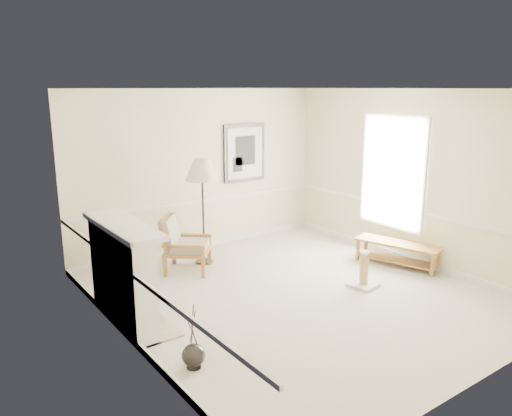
{
  "coord_description": "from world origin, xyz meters",
  "views": [
    {
      "loc": [
        -4.4,
        -5.09,
        2.92
      ],
      "look_at": [
        -0.23,
        0.7,
        1.19
      ],
      "focal_mm": 35.0,
      "sensor_mm": 36.0,
      "label": 1
    }
  ],
  "objects": [
    {
      "name": "scratching_post",
      "position": [
        1.01,
        -0.34,
        0.17
      ],
      "size": [
        0.44,
        0.44,
        0.55
      ],
      "rotation": [
        0.0,
        0.0,
        0.16
      ],
      "color": "white",
      "rests_on": "ground"
    },
    {
      "name": "fireplace",
      "position": [
        -2.34,
        0.6,
        0.64
      ],
      "size": [
        0.64,
        1.64,
        1.31
      ],
      "color": "white",
      "rests_on": "ground"
    },
    {
      "name": "room",
      "position": [
        0.14,
        0.08,
        1.87
      ],
      "size": [
        5.04,
        5.54,
        2.92
      ],
      "color": "beige",
      "rests_on": "ground"
    },
    {
      "name": "floor_vase",
      "position": [
        -2.15,
        -0.82,
        0.13
      ],
      "size": [
        0.25,
        0.25,
        0.74
      ],
      "rotation": [
        0.0,
        0.0,
        -0.29
      ],
      "color": "black",
      "rests_on": "ground"
    },
    {
      "name": "floor_lamp",
      "position": [
        -0.4,
        1.98,
        1.56
      ],
      "size": [
        0.67,
        0.67,
        1.79
      ],
      "rotation": [
        0.0,
        0.0,
        -0.21
      ],
      "color": "black",
      "rests_on": "ground"
    },
    {
      "name": "bench",
      "position": [
        2.15,
        -0.04,
        0.27
      ],
      "size": [
        0.81,
        1.47,
        0.4
      ],
      "rotation": [
        0.0,
        0.0,
        0.29
      ],
      "color": "brown",
      "rests_on": "ground"
    },
    {
      "name": "armchair",
      "position": [
        -0.89,
        1.86,
        0.49
      ],
      "size": [
        1.0,
        0.99,
        0.91
      ],
      "rotation": [
        0.0,
        0.0,
        0.87
      ],
      "color": "brown",
      "rests_on": "ground"
    },
    {
      "name": "ground",
      "position": [
        0.0,
        0.0,
        0.0
      ],
      "size": [
        5.5,
        5.5,
        0.0
      ],
      "primitive_type": "plane",
      "color": "silver",
      "rests_on": "ground"
    }
  ]
}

